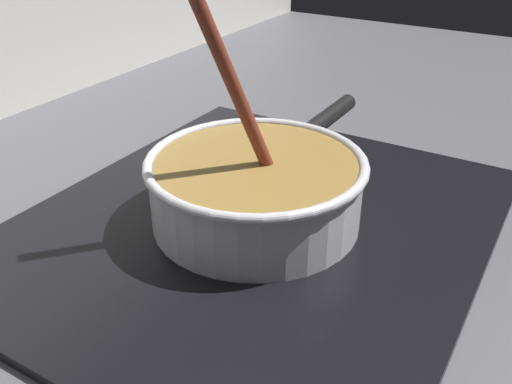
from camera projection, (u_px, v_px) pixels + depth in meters
name	position (u px, v px, depth m)	size (l,w,h in m)	color
hob_plate	(256.00, 224.00, 0.63)	(0.56, 0.48, 0.01)	black
burner_ring	(256.00, 217.00, 0.63)	(0.18, 0.18, 0.01)	#592D0C
spare_burner	(322.00, 159.00, 0.76)	(0.12, 0.12, 0.01)	#262628
cooking_pan	(257.00, 187.00, 0.61)	(0.37, 0.24, 0.28)	silver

